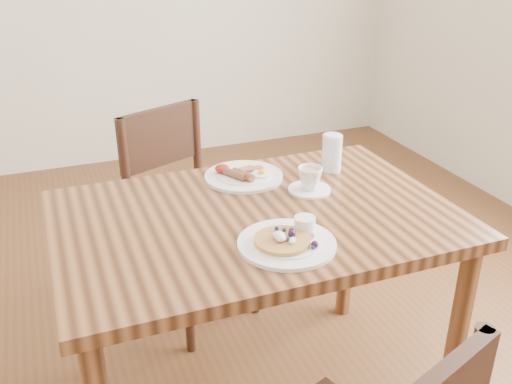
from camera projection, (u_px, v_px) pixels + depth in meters
dining_table at (256, 241)px, 1.77m from camera, size 1.20×0.80×0.75m
chair_far at (184, 207)px, 2.34m from camera, size 0.55×0.55×0.88m
pancake_plate at (288, 240)px, 1.55m from camera, size 0.27×0.27×0.06m
breakfast_plate at (243, 175)px, 1.95m from camera, size 0.27×0.27×0.04m
teacup_saucer at (310, 181)px, 1.85m from camera, size 0.14×0.14×0.08m
water_glass at (332, 153)px, 2.00m from camera, size 0.07×0.07×0.13m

